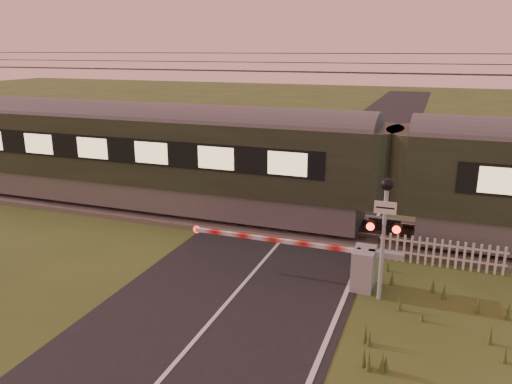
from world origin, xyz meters
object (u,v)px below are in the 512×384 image
at_px(boom_gate, 355,265).
at_px(crossing_signal, 385,218).
at_px(picket_fence, 441,253).
at_px(train, 392,174).

relative_size(boom_gate, crossing_signal, 1.89).
xyz_separation_m(boom_gate, crossing_signal, (0.74, -0.50, 1.60)).
distance_m(crossing_signal, picket_fence, 3.52).
bearing_deg(train, crossing_signal, -86.52).
distance_m(train, picket_fence, 3.15).
bearing_deg(train, picket_fence, -47.41).
height_order(boom_gate, crossing_signal, crossing_signal).
height_order(train, crossing_signal, train).
xyz_separation_m(boom_gate, picket_fence, (2.20, 2.15, -0.19)).
relative_size(train, picket_fence, 11.74).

